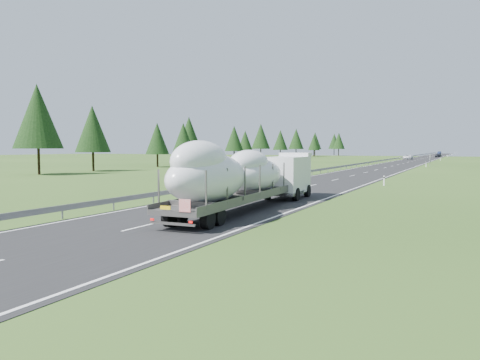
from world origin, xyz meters
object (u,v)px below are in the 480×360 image
at_px(boat_truck, 244,175).
at_px(distant_car_dark, 438,155).
at_px(highway_sign, 430,158).
at_px(distant_van, 408,157).
at_px(distant_car_blue, 439,153).

xyz_separation_m(boat_truck, distant_car_dark, (1.51, 168.57, -1.37)).
relative_size(highway_sign, distant_van, 0.48).
bearing_deg(boat_truck, highway_sign, 85.85).
bearing_deg(distant_car_dark, distant_car_blue, 98.26).
distance_m(boat_truck, distant_car_dark, 168.58).
relative_size(highway_sign, distant_car_blue, 0.57).
distance_m(highway_sign, distant_car_dark, 95.95).
bearing_deg(distant_van, distant_car_dark, 82.94).
bearing_deg(distant_car_dark, distant_van, -95.07).
distance_m(distant_van, distant_car_dark, 37.80).
height_order(distant_van, distant_car_dark, distant_car_dark).
relative_size(highway_sign, boat_truck, 0.14).
height_order(distant_car_dark, distant_car_blue, distant_car_dark).
height_order(distant_van, distant_car_blue, distant_van).
bearing_deg(boat_truck, distant_van, 92.33).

